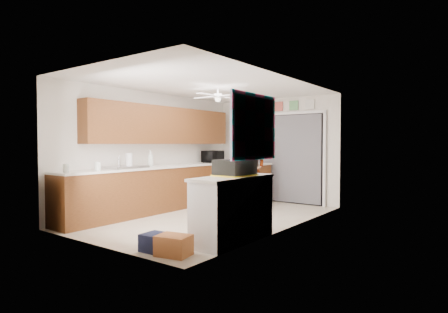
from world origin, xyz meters
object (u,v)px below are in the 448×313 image
Objects in this scene: paper_towel_roll at (129,160)px; suitcase at (235,168)px; navy_crate at (157,243)px; man at (254,172)px; soap_bottle at (150,158)px; cardboard_box at (174,245)px; microwave at (213,157)px; dog at (237,199)px.

paper_towel_roll is 2.68m from suitcase.
paper_towel_roll is 2.74m from navy_crate.
suitcase is at bearing -137.89° from man.
soap_bottle is 0.81× the size of cardboard_box.
navy_crate is at bearing -158.19° from microwave.
paper_towel_roll is at bearing 166.55° from man.
microwave is at bearing 122.11° from cardboard_box.
suitcase is 2.74m from dog.
paper_towel_roll is 0.52× the size of dog.
man is (1.35, 1.84, -0.33)m from soap_bottle.
dog reaches higher than navy_crate.
soap_bottle is 0.60× the size of suitcase.
navy_crate is 3.90m from man.
paper_towel_roll is at bearing -87.99° from soap_bottle.
soap_bottle reaches higher than paper_towel_roll.
paper_towel_roll is 0.68× the size of cardboard_box.
soap_bottle is 1.18× the size of paper_towel_roll.
dog is (-1.27, 3.25, 0.08)m from cardboard_box.
suitcase is 1.52m from navy_crate.
cardboard_box is 0.26× the size of man.
paper_towel_roll is (-0.05, -2.55, -0.01)m from microwave.
microwave reaches higher than suitcase.
soap_bottle is 0.89× the size of navy_crate.
soap_bottle is at bearing 92.01° from paper_towel_roll.
soap_bottle is 2.31m from man.
soap_bottle is 0.57m from paper_towel_roll.
soap_bottle is 2.04m from dog.
cardboard_box is 0.31m from navy_crate.
microwave is at bearing 87.89° from soap_bottle.
suitcase is at bearing 80.70° from cardboard_box.
soap_bottle reaches higher than cardboard_box.
cardboard_box is 0.76× the size of dog.
navy_crate is (2.21, -1.91, -0.99)m from soap_bottle.
dog is (-0.10, -0.50, -0.57)m from man.
microwave is 1.41× the size of navy_crate.
navy_crate is at bearing -112.35° from suitcase.
soap_bottle reaches higher than navy_crate.
man is (-1.16, 3.75, 0.65)m from cardboard_box.
cardboard_box is (-0.18, -1.09, -0.93)m from suitcase.
microwave is 2.55m from paper_towel_roll.
microwave reaches higher than cardboard_box.
suitcase is 1.03× the size of dog.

